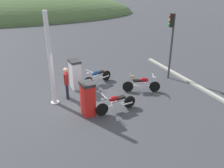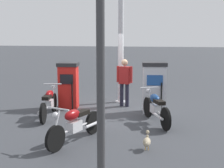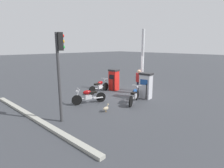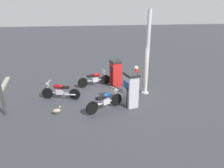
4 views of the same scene
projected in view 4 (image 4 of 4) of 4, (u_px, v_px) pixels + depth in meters
The scene contains 9 objects.
ground_plane at pixel (121, 94), 10.67m from camera, with size 120.00×120.00×0.00m, color #383A3F.
fuel_pump_near at pixel (115, 73), 11.72m from camera, with size 0.64×0.74×1.54m.
fuel_pump_far at pixel (131, 89), 9.10m from camera, with size 0.63×0.83×1.60m.
motorcycle_near_pump at pixel (95, 79), 11.74m from camera, with size 2.00×0.61×0.93m.
motorcycle_far_pump at pixel (105, 100), 8.82m from camera, with size 1.81×0.94×0.94m.
motorcycle_extra at pixel (60, 91), 9.93m from camera, with size 1.91×0.86×0.92m.
attendant_person at pixel (136, 79), 10.16m from camera, with size 0.26×0.58×1.63m.
wandering_duck at pixel (57, 111), 8.47m from camera, with size 0.40×0.16×0.40m.
canopy_support_pole at pixel (147, 55), 10.14m from camera, with size 0.40×0.40×4.34m.
Camera 4 is at (2.79, 9.45, 4.16)m, focal length 31.54 mm.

